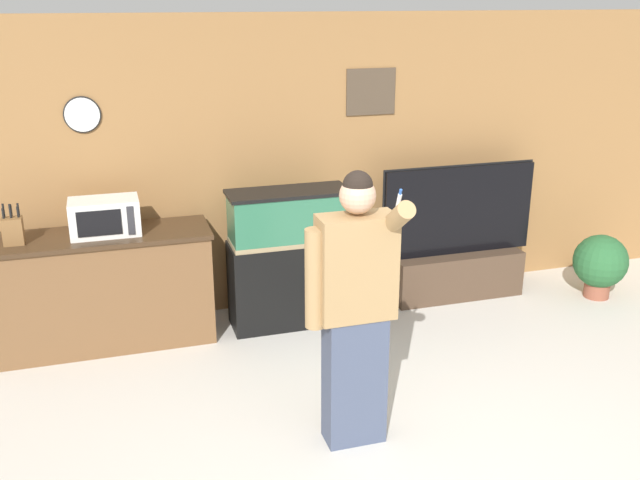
{
  "coord_description": "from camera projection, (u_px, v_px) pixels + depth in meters",
  "views": [
    {
      "loc": [
        -1.64,
        -3.07,
        2.73
      ],
      "look_at": [
        -0.22,
        1.59,
        1.05
      ],
      "focal_mm": 40.0,
      "sensor_mm": 36.0,
      "label": 1
    }
  ],
  "objects": [
    {
      "name": "microwave",
      "position": [
        105.0,
        217.0,
        5.58
      ],
      "size": [
        0.53,
        0.33,
        0.28
      ],
      "color": "white",
      "rests_on": "counter_island"
    },
    {
      "name": "aquarium_on_stand",
      "position": [
        289.0,
        258.0,
        6.09
      ],
      "size": [
        1.02,
        0.41,
        1.2
      ],
      "color": "black",
      "rests_on": "ground_plane"
    },
    {
      "name": "knife_block",
      "position": [
        13.0,
        230.0,
        5.36
      ],
      "size": [
        0.15,
        0.12,
        0.31
      ],
      "color": "brown",
      "rests_on": "counter_island"
    },
    {
      "name": "wall_back_paneled",
      "position": [
        299.0,
        164.0,
        6.35
      ],
      "size": [
        10.0,
        0.08,
        2.6
      ],
      "color": "olive",
      "rests_on": "ground_plane"
    },
    {
      "name": "tv_on_stand",
      "position": [
        456.0,
        258.0,
        6.73
      ],
      "size": [
        1.5,
        0.4,
        1.27
      ],
      "color": "#4C3828",
      "rests_on": "ground_plane"
    },
    {
      "name": "person_standing",
      "position": [
        354.0,
        308.0,
        4.33
      ],
      "size": [
        0.56,
        0.42,
        1.78
      ],
      "color": "#424C66",
      "rests_on": "ground_plane"
    },
    {
      "name": "potted_plant",
      "position": [
        600.0,
        263.0,
        6.7
      ],
      "size": [
        0.5,
        0.5,
        0.61
      ],
      "color": "brown",
      "rests_on": "ground_plane"
    },
    {
      "name": "counter_island",
      "position": [
        106.0,
        289.0,
        5.77
      ],
      "size": [
        1.72,
        0.59,
        0.94
      ],
      "color": "brown",
      "rests_on": "ground_plane"
    }
  ]
}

